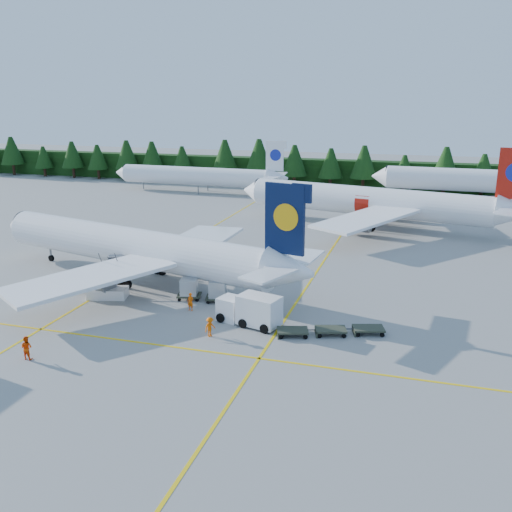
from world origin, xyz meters
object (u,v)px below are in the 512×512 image
(airliner_red, at_px, (362,201))
(airstairs, at_px, (109,290))
(airliner_navy, at_px, (126,246))
(service_truck, at_px, (249,309))

(airliner_red, height_order, airstairs, airliner_red)
(airliner_navy, bearing_deg, service_truck, -12.73)
(service_truck, bearing_deg, airliner_red, 99.08)
(service_truck, bearing_deg, airliner_navy, 167.95)
(airliner_navy, height_order, service_truck, airliner_navy)
(airliner_red, relative_size, airstairs, 7.66)
(airliner_red, bearing_deg, airliner_navy, -109.54)
(airliner_red, xyz_separation_m, service_truck, (-4.83, -43.28, -2.51))
(airliner_red, bearing_deg, service_truck, -83.38)
(airliner_navy, distance_m, airstairs, 6.92)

